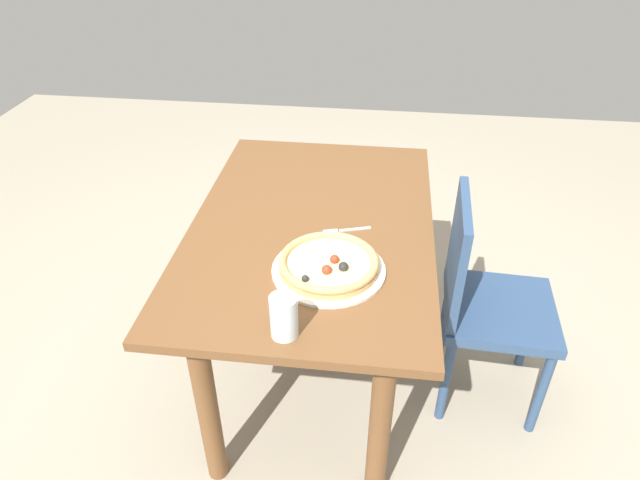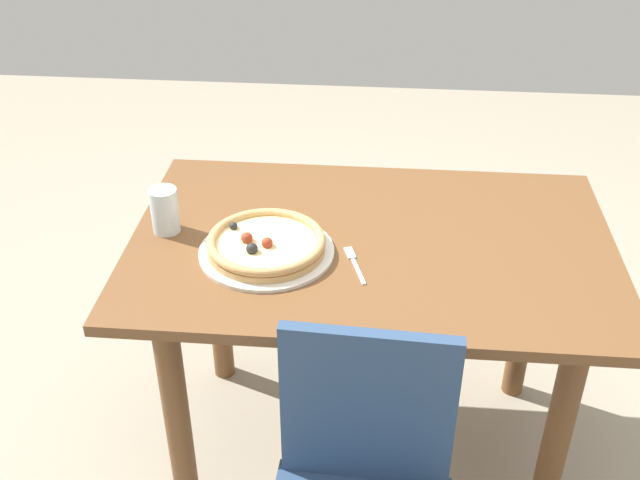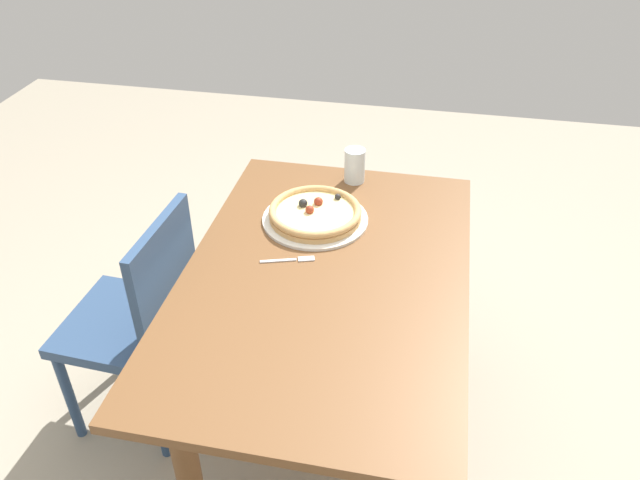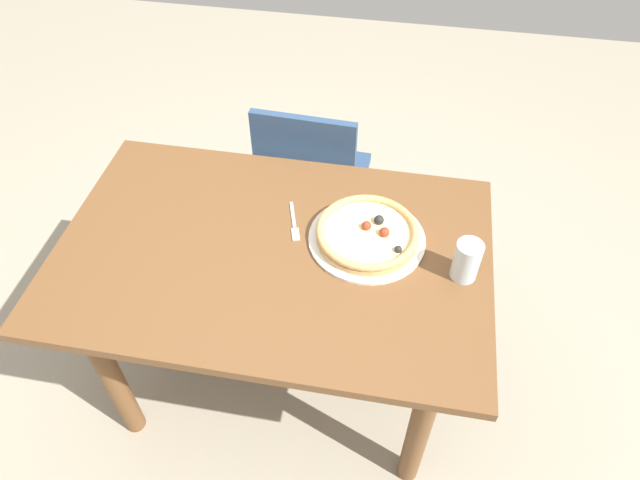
% 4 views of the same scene
% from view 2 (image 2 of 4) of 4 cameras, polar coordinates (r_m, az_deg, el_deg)
% --- Properties ---
extents(ground_plane, '(6.00, 6.00, 0.00)m').
position_cam_2_polar(ground_plane, '(2.53, 3.22, -14.66)').
color(ground_plane, '#9E937F').
extents(dining_table, '(1.28, 0.83, 0.76)m').
position_cam_2_polar(dining_table, '(2.11, 3.75, -3.02)').
color(dining_table, brown).
rests_on(dining_table, ground).
extents(plate, '(0.35, 0.35, 0.01)m').
position_cam_2_polar(plate, '(1.98, -3.99, -0.86)').
color(plate, silver).
rests_on(plate, dining_table).
extents(pizza, '(0.31, 0.31, 0.05)m').
position_cam_2_polar(pizza, '(1.96, -4.04, -0.25)').
color(pizza, tan).
rests_on(pizza, plate).
extents(fork, '(0.06, 0.16, 0.00)m').
position_cam_2_polar(fork, '(1.94, 2.55, -1.65)').
color(fork, silver).
rests_on(fork, dining_table).
extents(drinking_glass, '(0.07, 0.07, 0.12)m').
position_cam_2_polar(drinking_glass, '(2.08, -11.46, 2.20)').
color(drinking_glass, silver).
rests_on(drinking_glass, dining_table).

